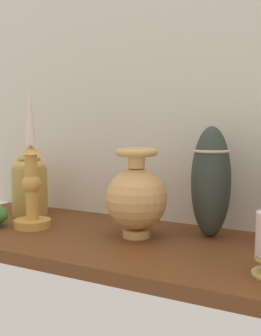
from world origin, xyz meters
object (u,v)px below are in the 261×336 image
(brass_vase_bulbous, at_px, (137,197))
(brass_vase_jar, at_px, (30,184))
(tall_ceramic_vase, at_px, (211,181))
(candlestick_tall_left, at_px, (31,179))

(brass_vase_bulbous, bearing_deg, brass_vase_jar, 170.02)
(brass_vase_bulbous, relative_size, brass_vase_jar, 1.23)
(brass_vase_jar, height_order, tall_ceramic_vase, tall_ceramic_vase)
(tall_ceramic_vase, bearing_deg, brass_vase_bulbous, -148.77)
(brass_vase_jar, bearing_deg, brass_vase_bulbous, -9.98)
(brass_vase_bulbous, xyz_separation_m, brass_vase_jar, (-0.33, 0.06, -0.01))
(candlestick_tall_left, height_order, brass_vase_jar, candlestick_tall_left)
(candlestick_tall_left, bearing_deg, brass_vase_jar, 133.79)
(brass_vase_bulbous, bearing_deg, candlestick_tall_left, -169.87)
(tall_ceramic_vase, bearing_deg, candlestick_tall_left, -161.82)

